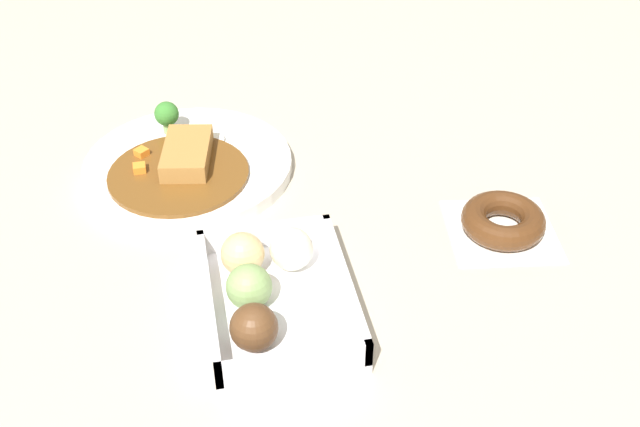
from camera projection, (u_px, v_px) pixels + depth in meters
name	position (u px, v px, depth m)	size (l,w,h in m)	color
ground_plane	(307.00, 205.00, 1.01)	(1.60, 1.60, 0.00)	#B2A893
curry_plate	(187.00, 164.00, 1.06)	(0.28, 0.28, 0.06)	white
donut_box	(270.00, 291.00, 0.85)	(0.21, 0.15, 0.06)	white
chocolate_ring_donut	(503.00, 221.00, 0.96)	(0.15, 0.15, 0.03)	white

